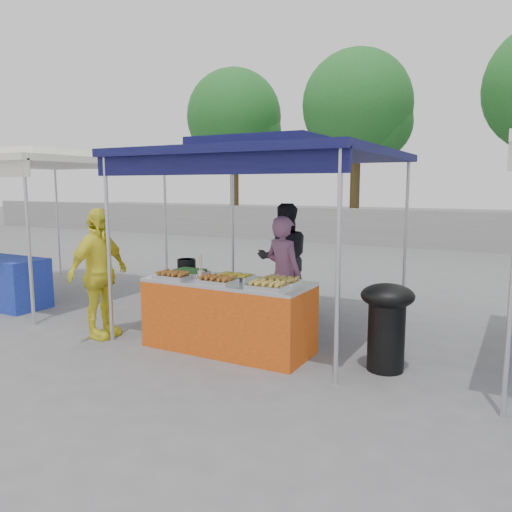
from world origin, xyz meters
The scene contains 22 objects.
ground_plane centered at (0.00, 0.00, 0.00)m, with size 80.00×80.00×0.00m, color slate.
back_wall centered at (0.00, 11.00, 0.60)m, with size 40.00×0.25×1.20m, color gray.
main_canopy centered at (0.00, 0.97, 2.37)m, with size 3.20×3.20×2.57m.
neighbor_stall_left centered at (-4.50, 0.57, 1.60)m, with size 3.20×3.20×2.57m.
tree_0 centered at (-7.83, 13.41, 4.63)m, with size 3.94×3.94×6.77m.
tree_1 centered at (-2.44, 13.03, 4.65)m, with size 3.96×3.96×6.80m.
vendor_table centered at (0.00, -0.10, 0.43)m, with size 2.00×0.80×0.85m.
food_tray_fl centered at (-0.62, -0.34, 0.88)m, with size 0.42×0.30×0.07m.
food_tray_fm centered at (0.00, -0.34, 0.88)m, with size 0.42×0.30×0.07m.
food_tray_fr centered at (0.65, -0.34, 0.88)m, with size 0.42×0.30×0.07m.
food_tray_bl centered at (-0.60, -0.04, 0.88)m, with size 0.42×0.30×0.07m.
food_tray_bm centered at (0.04, 0.00, 0.88)m, with size 0.42×0.30×0.07m.
food_tray_br centered at (0.66, -0.04, 0.88)m, with size 0.42×0.30×0.07m.
cooking_pot centered at (-0.87, 0.26, 0.92)m, with size 0.24×0.24×0.14m, color black.
skewer_cup centered at (-0.26, -0.28, 0.91)m, with size 0.09×0.09×0.11m, color silver.
wok_burner centered at (1.84, 0.12, 0.56)m, with size 0.56×0.56×0.95m.
crate_left centered at (-0.50, 0.42, 0.16)m, with size 0.54×0.38×0.32m, color #1629B4.
crate_right centered at (0.44, 0.40, 0.14)m, with size 0.48×0.34×0.29m, color #1629B4.
crate_stacked centered at (0.44, 0.40, 0.42)m, with size 0.45×0.31×0.27m, color #1629B4.
vendor_woman centered at (0.28, 0.85, 0.78)m, with size 0.57×0.38×1.57m, color #996186.
helper_man centered at (-0.18, 1.83, 0.85)m, with size 0.82×0.64×1.69m, color black.
customer_person centered at (-1.72, -0.47, 0.84)m, with size 0.98×0.41×1.68m, color #FAEF37.
Camera 1 is at (3.07, -5.04, 1.96)m, focal length 35.00 mm.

